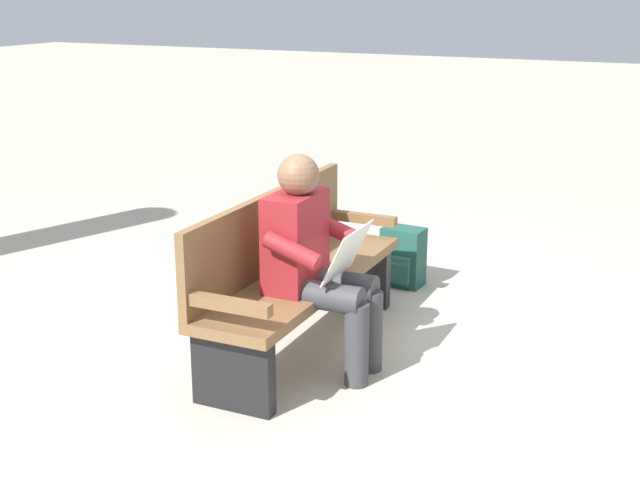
% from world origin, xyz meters
% --- Properties ---
extents(ground_plane, '(40.00, 40.00, 0.00)m').
position_xyz_m(ground_plane, '(0.00, 0.00, 0.00)').
color(ground_plane, '#B7AD99').
extents(bench_near, '(1.81, 0.51, 0.90)m').
position_xyz_m(bench_near, '(0.00, -0.07, 0.46)').
color(bench_near, brown).
rests_on(bench_near, ground).
extents(person_seated, '(0.58, 0.58, 1.18)m').
position_xyz_m(person_seated, '(0.20, 0.17, 0.63)').
color(person_seated, maroon).
rests_on(person_seated, ground).
extents(backpack, '(0.24, 0.29, 0.41)m').
position_xyz_m(backpack, '(-1.27, 0.13, 0.20)').
color(backpack, '#1E4C42').
rests_on(backpack, ground).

